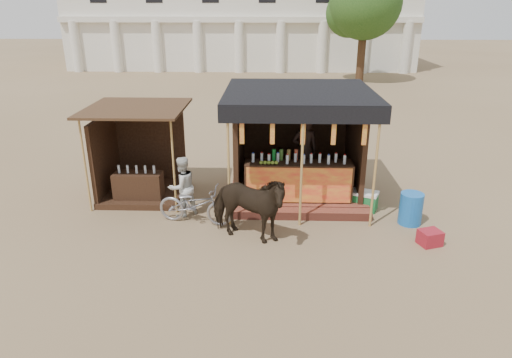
{
  "coord_description": "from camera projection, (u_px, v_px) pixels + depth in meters",
  "views": [
    {
      "loc": [
        0.3,
        -7.85,
        4.74
      ],
      "look_at": [
        0.0,
        1.6,
        1.1
      ],
      "focal_mm": 32.0,
      "sensor_mm": 36.0,
      "label": 1
    }
  ],
  "objects": [
    {
      "name": "motorbike",
      "position": [
        195.0,
        205.0,
        10.4
      ],
      "size": [
        1.84,
        0.96,
        0.92
      ],
      "primitive_type": "imported",
      "rotation": [
        0.0,
        0.0,
        1.36
      ],
      "color": "#97979F",
      "rests_on": "ground"
    },
    {
      "name": "blue_barrel",
      "position": [
        411.0,
        209.0,
        10.4
      ],
      "size": [
        0.65,
        0.65,
        0.74
      ],
      "primitive_type": "cylinder",
      "rotation": [
        0.0,
        0.0,
        -0.3
      ],
      "color": "#175FB3",
      "rests_on": "ground"
    },
    {
      "name": "cow",
      "position": [
        247.0,
        207.0,
        9.53
      ],
      "size": [
        2.0,
        1.45,
        1.54
      ],
      "primitive_type": "imported",
      "rotation": [
        0.0,
        0.0,
        1.18
      ],
      "color": "black",
      "rests_on": "ground"
    },
    {
      "name": "secondary_stall",
      "position": [
        136.0,
        164.0,
        11.84
      ],
      "size": [
        2.4,
        2.4,
        2.38
      ],
      "color": "#392314",
      "rests_on": "ground"
    },
    {
      "name": "tree",
      "position": [
        362.0,
        6.0,
        27.85
      ],
      "size": [
        4.5,
        4.4,
        7.0
      ],
      "color": "#382314",
      "rests_on": "ground"
    },
    {
      "name": "bystander",
      "position": [
        182.0,
        187.0,
        10.69
      ],
      "size": [
        0.9,
        0.89,
        1.46
      ],
      "primitive_type": "imported",
      "rotation": [
        0.0,
        0.0,
        3.87
      ],
      "color": "beige",
      "rests_on": "ground"
    },
    {
      "name": "main_stall",
      "position": [
        297.0,
        157.0,
        11.77
      ],
      "size": [
        3.6,
        3.61,
        2.78
      ],
      "color": "brown",
      "rests_on": "ground"
    },
    {
      "name": "background_building",
      "position": [
        242.0,
        14.0,
        35.59
      ],
      "size": [
        26.0,
        7.45,
        8.18
      ],
      "color": "silver",
      "rests_on": "ground"
    },
    {
      "name": "cooler",
      "position": [
        364.0,
        200.0,
        11.19
      ],
      "size": [
        0.76,
        0.66,
        0.46
      ],
      "color": "#197233",
      "rests_on": "ground"
    },
    {
      "name": "ground",
      "position": [
        253.0,
        260.0,
        9.03
      ],
      "size": [
        120.0,
        120.0,
        0.0
      ],
      "primitive_type": "plane",
      "color": "#846B4C",
      "rests_on": "ground"
    },
    {
      "name": "red_crate",
      "position": [
        430.0,
        238.0,
        9.55
      ],
      "size": [
        0.53,
        0.49,
        0.32
      ],
      "primitive_type": "cube",
      "rotation": [
        0.0,
        0.0,
        0.34
      ],
      "color": "maroon",
      "rests_on": "ground"
    }
  ]
}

